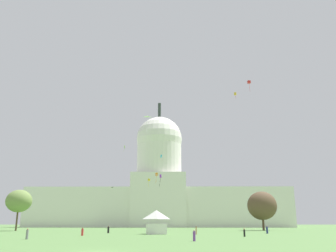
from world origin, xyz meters
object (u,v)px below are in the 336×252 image
(person_purple_mid_right, at_px, (194,236))
(kite_yellow_mid, at_px, (149,180))
(capitol_building, at_px, (159,191))
(tree_west_near, at_px, (19,201))
(kite_lime_high, at_px, (125,147))
(kite_orange_mid, at_px, (157,174))
(person_black_mid_left, at_px, (108,230))
(kite_gold_high, at_px, (235,94))
(person_tan_aisle_center, at_px, (196,231))
(person_red_near_tree_west, at_px, (82,232))
(kite_violet_low, at_px, (160,177))
(tree_east_near, at_px, (262,206))
(person_navy_edge_east, at_px, (267,230))
(kite_red_high, at_px, (249,82))
(person_black_mid_center, at_px, (244,233))
(kite_white_mid, at_px, (147,118))
(person_grey_front_center, at_px, (27,234))
(kite_cyan_mid, at_px, (161,156))
(kite_black_low, at_px, (114,188))

(person_purple_mid_right, height_order, kite_yellow_mid, kite_yellow_mid)
(capitol_building, bearing_deg, tree_west_near, -115.05)
(kite_lime_high, bearing_deg, kite_orange_mid, 104.81)
(tree_west_near, distance_m, person_black_mid_left, 40.60)
(kite_gold_high, bearing_deg, person_tan_aisle_center, -88.35)
(person_red_near_tree_west, bearing_deg, kite_violet_low, -52.41)
(tree_east_near, xyz_separation_m, person_navy_edge_east, (-7.42, -33.36, -7.00))
(person_purple_mid_right, distance_m, kite_lime_high, 112.99)
(person_black_mid_left, xyz_separation_m, kite_red_high, (45.87, 41.50, 55.12))
(person_black_mid_center, relative_size, person_navy_edge_east, 0.84)
(kite_orange_mid, height_order, kite_white_mid, kite_white_mid)
(person_black_mid_center, bearing_deg, person_grey_front_center, -170.49)
(kite_violet_low, bearing_deg, capitol_building, -18.15)
(person_black_mid_left, xyz_separation_m, kite_violet_low, (11.44, 32.76, 16.62))
(person_red_near_tree_west, distance_m, person_grey_front_center, 16.32)
(tree_west_near, xyz_separation_m, person_red_near_tree_west, (30.24, -39.94, -8.24))
(kite_violet_low, relative_size, kite_white_mid, 1.09)
(person_tan_aisle_center, height_order, kite_lime_high, kite_lime_high)
(person_black_mid_left, height_order, person_grey_front_center, person_black_mid_left)
(person_black_mid_left, height_order, person_purple_mid_right, person_black_mid_left)
(person_tan_aisle_center, relative_size, person_purple_mid_right, 1.12)
(kite_violet_low, distance_m, kite_cyan_mid, 55.01)
(tree_east_near, distance_m, kite_red_high, 49.40)
(person_tan_aisle_center, distance_m, person_black_mid_center, 14.88)
(person_black_mid_left, relative_size, kite_black_low, 1.08)
(kite_lime_high, bearing_deg, person_navy_edge_east, 57.17)
(kite_violet_low, bearing_deg, kite_gold_high, -66.47)
(tree_west_near, height_order, kite_red_high, kite_red_high)
(kite_white_mid, bearing_deg, capitol_building, 83.08)
(capitol_building, relative_size, tree_east_near, 11.33)
(capitol_building, xyz_separation_m, kite_gold_high, (36.57, -44.65, 40.69))
(kite_gold_high, bearing_deg, kite_lime_high, -162.69)
(kite_black_low, height_order, kite_lime_high, kite_lime_high)
(kite_black_low, bearing_deg, person_tan_aisle_center, -151.30)
(kite_yellow_mid, height_order, kite_orange_mid, kite_orange_mid)
(person_grey_front_center, distance_m, kite_cyan_mid, 123.45)
(person_navy_edge_east, bearing_deg, person_red_near_tree_west, 128.88)
(person_black_mid_center, xyz_separation_m, kite_yellow_mid, (-24.40, 103.94, 21.59))
(person_purple_mid_right, bearing_deg, person_black_mid_left, 117.15)
(kite_white_mid, bearing_deg, person_tan_aisle_center, -22.21)
(tree_east_near, xyz_separation_m, person_tan_aisle_center, (-24.29, -39.39, -6.98))
(person_black_mid_center, xyz_separation_m, kite_red_high, (17.19, 63.20, 55.20))
(person_red_near_tree_west, xyz_separation_m, kite_yellow_mid, (6.44, 99.12, 21.57))
(kite_yellow_mid, bearing_deg, kite_black_low, -44.67)
(capitol_building, relative_size, person_navy_edge_east, 79.73)
(person_black_mid_center, height_order, person_purple_mid_right, person_purple_mid_right)
(kite_lime_high, bearing_deg, tree_east_near, 79.54)
(person_black_mid_left, bearing_deg, person_tan_aisle_center, 109.42)
(kite_red_high, bearing_deg, tree_west_near, -173.51)
(tree_east_near, height_order, person_navy_edge_east, tree_east_near)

